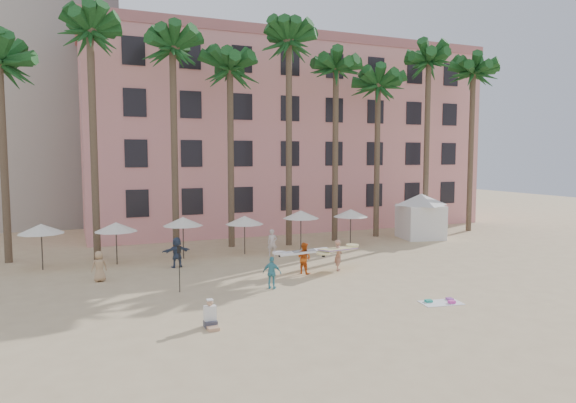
# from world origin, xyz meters

# --- Properties ---
(ground) EXTENTS (120.00, 120.00, 0.00)m
(ground) POSITION_xyz_m (0.00, 0.00, 0.00)
(ground) COLOR #D1B789
(ground) RESTS_ON ground
(pink_hotel) EXTENTS (35.00, 14.00, 16.00)m
(pink_hotel) POSITION_xyz_m (7.00, 26.00, 8.00)
(pink_hotel) COLOR pink
(pink_hotel) RESTS_ON ground
(palm_row) EXTENTS (44.40, 5.40, 16.30)m
(palm_row) POSITION_xyz_m (0.51, 15.00, 12.97)
(palm_row) COLOR brown
(palm_row) RESTS_ON ground
(umbrella_row) EXTENTS (22.50, 2.70, 2.73)m
(umbrella_row) POSITION_xyz_m (-3.00, 12.50, 2.33)
(umbrella_row) COLOR #332B23
(umbrella_row) RESTS_ON ground
(cabana) EXTENTS (5.33, 5.33, 3.50)m
(cabana) POSITION_xyz_m (13.65, 13.30, 2.07)
(cabana) COLOR silver
(cabana) RESTS_ON ground
(beach_towel) EXTENTS (1.94, 1.29, 0.14)m
(beach_towel) POSITION_xyz_m (3.54, -1.52, 0.03)
(beach_towel) COLOR white
(beach_towel) RESTS_ON ground
(carrier_yellow) EXTENTS (3.01, 2.15, 1.75)m
(carrier_yellow) POSITION_xyz_m (2.36, 5.85, 0.99)
(carrier_yellow) COLOR tan
(carrier_yellow) RESTS_ON ground
(carrier_white) EXTENTS (2.86, 1.25, 1.72)m
(carrier_white) POSITION_xyz_m (0.28, 5.95, 0.92)
(carrier_white) COLOR #D75A16
(carrier_white) RESTS_ON ground
(beachgoers) EXTENTS (11.32, 8.17, 1.77)m
(beachgoers) POSITION_xyz_m (-5.19, 8.79, 0.85)
(beachgoers) COLOR #4CA5B3
(beachgoers) RESTS_ON ground
(paddle) EXTENTS (0.18, 0.04, 2.23)m
(paddle) POSITION_xyz_m (-6.77, 4.73, 1.41)
(paddle) COLOR black
(paddle) RESTS_ON ground
(seated_man) EXTENTS (0.47, 0.81, 1.05)m
(seated_man) POSITION_xyz_m (-6.66, -0.71, 0.36)
(seated_man) COLOR #3F3F4C
(seated_man) RESTS_ON ground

